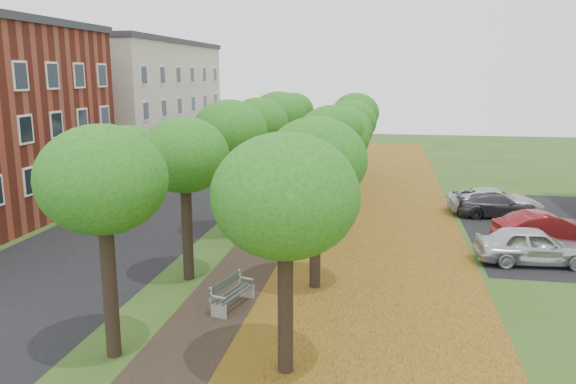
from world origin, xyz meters
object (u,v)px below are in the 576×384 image
at_px(car_silver, 533,245).
at_px(car_grey, 497,205).
at_px(bench, 231,293).
at_px(car_red, 546,229).
at_px(car_white, 495,201).

bearing_deg(car_silver, car_grey, -3.95).
bearing_deg(bench, car_red, -37.68).
distance_m(bench, car_grey, 17.89).
bearing_deg(car_red, bench, 113.81).
height_order(car_silver, car_red, car_silver).
bearing_deg(car_grey, bench, 135.88).
xyz_separation_m(car_grey, car_white, (0.00, 0.62, 0.06)).
xyz_separation_m(car_red, car_white, (-1.22, 5.63, -0.04)).
relative_size(car_silver, car_red, 1.00).
height_order(bench, car_white, car_white).
distance_m(bench, car_white, 18.39).
xyz_separation_m(bench, car_grey, (10.89, 14.19, 0.16)).
relative_size(car_grey, car_white, 0.88).
distance_m(car_grey, car_white, 0.63).
relative_size(car_silver, car_white, 0.89).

